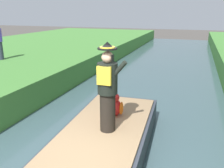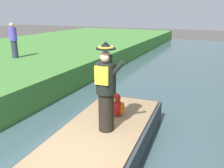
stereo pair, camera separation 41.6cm
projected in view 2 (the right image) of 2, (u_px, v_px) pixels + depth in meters
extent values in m
cube|color=#333842|center=(104.00, 141.00, 5.22)|extent=(2.03, 4.29, 0.56)
cube|color=#997A56|center=(104.00, 128.00, 5.13)|extent=(1.87, 3.95, 0.05)
cylinder|color=black|center=(106.00, 112.00, 4.90)|extent=(0.32, 0.32, 0.82)
cylinder|color=black|center=(106.00, 78.00, 4.68)|extent=(0.40, 0.40, 0.62)
cube|color=gold|center=(102.00, 76.00, 4.49)|extent=(0.28, 0.06, 0.36)
sphere|color=#DBA884|center=(106.00, 57.00, 4.56)|extent=(0.23, 0.23, 0.23)
cylinder|color=black|center=(106.00, 48.00, 4.51)|extent=(0.38, 0.38, 0.03)
cone|color=black|center=(106.00, 45.00, 4.49)|extent=(0.26, 0.26, 0.12)
cylinder|color=gold|center=(106.00, 47.00, 4.50)|extent=(0.29, 0.29, 0.02)
cylinder|color=black|center=(115.00, 71.00, 4.51)|extent=(0.38, 0.09, 0.43)
cube|color=black|center=(111.00, 59.00, 4.46)|extent=(0.03, 0.08, 0.15)
ellipsoid|color=red|center=(117.00, 108.00, 5.64)|extent=(0.26, 0.32, 0.40)
sphere|color=red|center=(116.00, 98.00, 5.52)|extent=(0.20, 0.20, 0.20)
cone|color=yellow|center=(115.00, 99.00, 5.44)|extent=(0.09, 0.09, 0.09)
ellipsoid|color=orange|center=(112.00, 107.00, 5.69)|extent=(0.08, 0.20, 0.32)
ellipsoid|color=orange|center=(122.00, 109.00, 5.58)|extent=(0.08, 0.20, 0.32)
cylinder|color=#33384C|center=(15.00, 49.00, 10.96)|extent=(0.28, 0.28, 0.80)
cylinder|color=#644AD9|center=(13.00, 34.00, 10.75)|extent=(0.34, 0.34, 0.58)
sphere|color=#DBA884|center=(12.00, 25.00, 10.63)|extent=(0.22, 0.22, 0.22)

